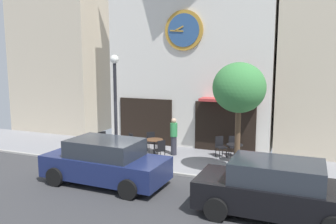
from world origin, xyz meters
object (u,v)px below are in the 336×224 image
object	(u,v)px
cafe_chair_curbside	(101,148)
cafe_table_near_door	(111,144)
cafe_chair_by_entrance	(233,145)
cafe_chair_corner	(93,144)
street_lamp	(116,107)
cafe_table_center_right	(154,144)
cafe_chair_left_end	(103,140)
parked_car_black	(276,189)
cafe_chair_facing_wall	(160,149)
cafe_table_near_curb	(235,150)
cafe_chair_outer	(220,145)
street_tree	(239,89)
cafe_chair_near_tree	(129,142)
cafe_chair_right_end	(151,140)
parked_car_navy	(105,162)
pedestrian_green	(174,136)

from	to	relation	value
cafe_chair_curbside	cafe_table_near_door	bearing A→B (deg)	91.68
cafe_chair_by_entrance	cafe_chair_corner	size ratio (longest dim) A/B	1.00
street_lamp	cafe_table_center_right	distance (m)	2.40
street_lamp	cafe_chair_left_end	xyz separation A→B (m)	(-1.30, 0.99, -1.72)
street_lamp	parked_car_black	world-z (taller)	street_lamp
street_lamp	cafe_chair_facing_wall	distance (m)	2.56
cafe_chair_left_end	cafe_chair_by_entrance	bearing A→B (deg)	13.07
cafe_chair_curbside	cafe_table_near_curb	bearing A→B (deg)	19.40
cafe_chair_corner	cafe_table_near_curb	bearing A→B (deg)	13.02
cafe_table_near_door	cafe_chair_outer	size ratio (longest dim) A/B	0.80
cafe_table_near_door	street_tree	bearing A→B (deg)	-7.79
cafe_table_near_curb	cafe_chair_outer	world-z (taller)	cafe_chair_outer
street_tree	cafe_chair_by_entrance	world-z (taller)	street_tree
cafe_table_near_curb	cafe_chair_near_tree	xyz separation A→B (m)	(-4.73, -0.48, 0.02)
street_lamp	cafe_table_near_curb	bearing A→B (deg)	18.33
cafe_chair_right_end	cafe_chair_by_entrance	bearing A→B (deg)	9.05
cafe_table_near_curb	cafe_chair_curbside	size ratio (longest dim) A/B	0.82
street_tree	cafe_chair_facing_wall	world-z (taller)	street_tree
cafe_chair_facing_wall	cafe_chair_right_end	xyz separation A→B (m)	(-1.01, 1.27, 0.00)
cafe_chair_facing_wall	cafe_chair_by_entrance	distance (m)	3.29
cafe_table_center_right	cafe_chair_facing_wall	size ratio (longest dim) A/B	0.86
cafe_table_near_door	cafe_chair_near_tree	xyz separation A→B (m)	(0.62, 0.57, 0.04)
cafe_chair_by_entrance	street_lamp	bearing A→B (deg)	-152.71
cafe_table_near_door	cafe_chair_near_tree	distance (m)	0.84
street_lamp	parked_car_navy	xyz separation A→B (m)	(1.15, -2.68, -1.49)
street_tree	cafe_chair_left_end	world-z (taller)	street_tree
cafe_chair_by_entrance	cafe_chair_corner	bearing A→B (deg)	-159.66
cafe_chair_facing_wall	cafe_chair_right_end	distance (m)	1.62
cafe_chair_corner	parked_car_black	distance (m)	8.78
cafe_chair_facing_wall	pedestrian_green	bearing A→B (deg)	80.14
cafe_table_near_door	parked_car_navy	bearing A→B (deg)	-61.38
cafe_chair_near_tree	cafe_chair_curbside	xyz separation A→B (m)	(-0.59, -1.39, 0.00)
cafe_chair_curbside	parked_car_black	size ratio (longest dim) A/B	0.21
street_lamp	cafe_chair_outer	bearing A→B (deg)	27.20
cafe_chair_right_end	cafe_chair_curbside	bearing A→B (deg)	-124.24
cafe_chair_left_end	cafe_table_near_curb	bearing A→B (deg)	5.54
cafe_chair_right_end	cafe_chair_curbside	xyz separation A→B (m)	(-1.40, -2.05, 0.00)
pedestrian_green	cafe_chair_right_end	bearing A→B (deg)	171.54
cafe_table_near_door	cafe_chair_by_entrance	size ratio (longest dim) A/B	0.80
cafe_table_near_curb	cafe_chair_outer	xyz separation A→B (m)	(-0.73, 0.49, 0.02)
street_tree	cafe_table_center_right	world-z (taller)	street_tree
street_lamp	cafe_chair_left_end	world-z (taller)	street_lamp
cafe_chair_outer	cafe_chair_curbside	bearing A→B (deg)	-152.74
cafe_chair_by_entrance	cafe_table_near_door	bearing A→B (deg)	-160.44
street_tree	cafe_chair_curbside	distance (m)	6.37
cafe_table_near_door	cafe_chair_right_end	world-z (taller)	cafe_chair_right_end
street_lamp	parked_car_black	size ratio (longest dim) A/B	1.03
cafe_chair_facing_wall	cafe_table_near_curb	bearing A→B (deg)	20.55
cafe_table_center_right	cafe_table_near_curb	size ratio (longest dim) A/B	1.05
cafe_chair_by_entrance	parked_car_black	size ratio (longest dim) A/B	0.21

